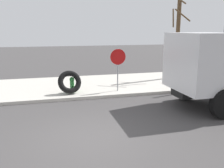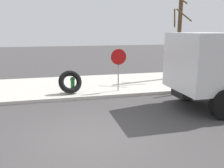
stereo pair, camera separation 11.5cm
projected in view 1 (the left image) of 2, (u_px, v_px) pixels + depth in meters
name	position (u px, v px, depth m)	size (l,w,h in m)	color
ground_plane	(92.00, 139.00, 7.06)	(80.00, 80.00, 0.00)	#423F3F
sidewalk_curb	(71.00, 86.00, 13.17)	(36.00, 5.00, 0.15)	#BCB7AD
fire_hydrant	(72.00, 84.00, 11.64)	(0.23, 0.53, 0.74)	#2D8438
loose_tire	(70.00, 82.00, 11.31)	(1.11, 1.11, 0.25)	black
stop_sign	(118.00, 62.00, 11.65)	(0.76, 0.08, 2.06)	gray
bare_tree	(178.00, 34.00, 14.63)	(1.34, 1.32, 5.18)	#4C3823
street_light_pole	(224.00, 38.00, 12.79)	(0.12, 0.12, 5.07)	#595B5E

